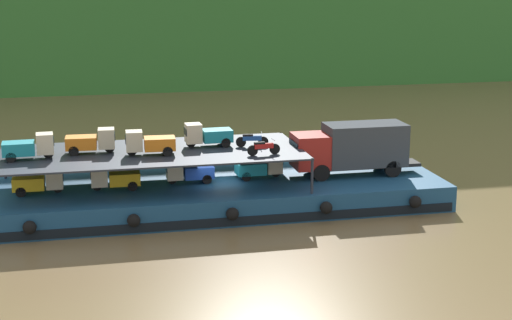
% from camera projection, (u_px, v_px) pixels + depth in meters
% --- Properties ---
extents(ground_plane, '(400.00, 400.00, 0.00)m').
position_uv_depth(ground_plane, '(219.00, 207.00, 46.63)').
color(ground_plane, brown).
extents(cargo_barge, '(26.17, 8.56, 1.50)m').
position_uv_depth(cargo_barge, '(219.00, 194.00, 46.43)').
color(cargo_barge, navy).
rests_on(cargo_barge, ground).
extents(covered_lorry, '(7.86, 2.30, 3.10)m').
position_uv_depth(covered_lorry, '(352.00, 147.00, 47.49)').
color(covered_lorry, maroon).
rests_on(covered_lorry, cargo_barge).
extents(cargo_rack, '(16.97, 7.20, 2.00)m').
position_uv_depth(cargo_rack, '(152.00, 153.00, 45.02)').
color(cargo_rack, '#232833').
rests_on(cargo_rack, cargo_barge).
extents(mini_truck_lower_stern, '(2.75, 1.21, 1.38)m').
position_uv_depth(mini_truck_lower_stern, '(39.00, 181.00, 43.78)').
color(mini_truck_lower_stern, gold).
rests_on(mini_truck_lower_stern, cargo_barge).
extents(mini_truck_lower_aft, '(2.76, 1.23, 1.38)m').
position_uv_depth(mini_truck_lower_aft, '(114.00, 178.00, 44.56)').
color(mini_truck_lower_aft, gold).
rests_on(mini_truck_lower_aft, cargo_barge).
extents(mini_truck_lower_mid, '(2.74, 1.20, 1.38)m').
position_uv_depth(mini_truck_lower_mid, '(189.00, 171.00, 45.96)').
color(mini_truck_lower_mid, '#1E47B7').
rests_on(mini_truck_lower_mid, cargo_barge).
extents(mini_truck_lower_fore, '(2.78, 1.27, 1.38)m').
position_uv_depth(mini_truck_lower_fore, '(260.00, 167.00, 47.00)').
color(mini_truck_lower_fore, teal).
rests_on(mini_truck_lower_fore, cargo_barge).
extents(mini_truck_upper_stern, '(2.79, 1.28, 1.38)m').
position_uv_depth(mini_truck_upper_stern, '(29.00, 147.00, 43.11)').
color(mini_truck_upper_stern, teal).
rests_on(mini_truck_upper_stern, cargo_rack).
extents(mini_truck_upper_mid, '(2.78, 1.27, 1.38)m').
position_uv_depth(mini_truck_upper_mid, '(91.00, 141.00, 44.50)').
color(mini_truck_upper_mid, orange).
rests_on(mini_truck_upper_mid, cargo_rack).
extents(mini_truck_upper_fore, '(2.78, 1.28, 1.38)m').
position_uv_depth(mini_truck_upper_fore, '(149.00, 143.00, 44.09)').
color(mini_truck_upper_fore, orange).
rests_on(mini_truck_upper_fore, cargo_rack).
extents(mini_truck_upper_bow, '(2.78, 1.26, 1.38)m').
position_uv_depth(mini_truck_upper_bow, '(208.00, 135.00, 46.19)').
color(mini_truck_upper_bow, teal).
rests_on(mini_truck_upper_bow, cargo_rack).
extents(motorcycle_upper_port, '(1.90, 0.55, 0.87)m').
position_uv_depth(motorcycle_upper_port, '(263.00, 148.00, 44.10)').
color(motorcycle_upper_port, black).
rests_on(motorcycle_upper_port, cargo_rack).
extents(motorcycle_upper_centre, '(1.89, 0.55, 0.87)m').
position_uv_depth(motorcycle_upper_centre, '(252.00, 140.00, 46.12)').
color(motorcycle_upper_centre, black).
rests_on(motorcycle_upper_centre, cargo_rack).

